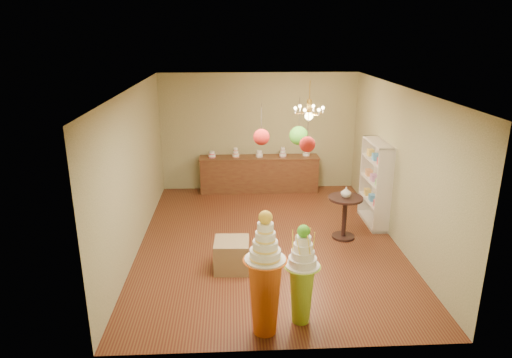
{
  "coord_description": "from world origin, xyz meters",
  "views": [
    {
      "loc": [
        -0.67,
        -8.21,
        3.99
      ],
      "look_at": [
        -0.24,
        0.0,
        1.3
      ],
      "focal_mm": 32.0,
      "sensor_mm": 36.0,
      "label": 1
    }
  ],
  "objects_px": {
    "pedestal_green": "(302,281)",
    "round_table": "(345,212)",
    "sideboard": "(259,173)",
    "pedestal_orange": "(265,286)"
  },
  "relations": [
    {
      "from": "pedestal_green",
      "to": "sideboard",
      "type": "bearing_deg",
      "value": 92.71
    },
    {
      "from": "pedestal_orange",
      "to": "sideboard",
      "type": "xyz_separation_m",
      "value": [
        0.27,
        5.82,
        -0.24
      ]
    },
    {
      "from": "pedestal_orange",
      "to": "sideboard",
      "type": "distance_m",
      "value": 5.83
    },
    {
      "from": "sideboard",
      "to": "round_table",
      "type": "relative_size",
      "value": 3.49
    },
    {
      "from": "pedestal_orange",
      "to": "sideboard",
      "type": "relative_size",
      "value": 0.59
    },
    {
      "from": "pedestal_green",
      "to": "pedestal_orange",
      "type": "height_order",
      "value": "pedestal_orange"
    },
    {
      "from": "pedestal_orange",
      "to": "pedestal_green",
      "type": "bearing_deg",
      "value": 21.72
    },
    {
      "from": "pedestal_green",
      "to": "round_table",
      "type": "xyz_separation_m",
      "value": [
        1.26,
        2.71,
        -0.08
      ]
    },
    {
      "from": "pedestal_green",
      "to": "round_table",
      "type": "distance_m",
      "value": 2.99
    },
    {
      "from": "pedestal_green",
      "to": "round_table",
      "type": "bearing_deg",
      "value": 65.01
    }
  ]
}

